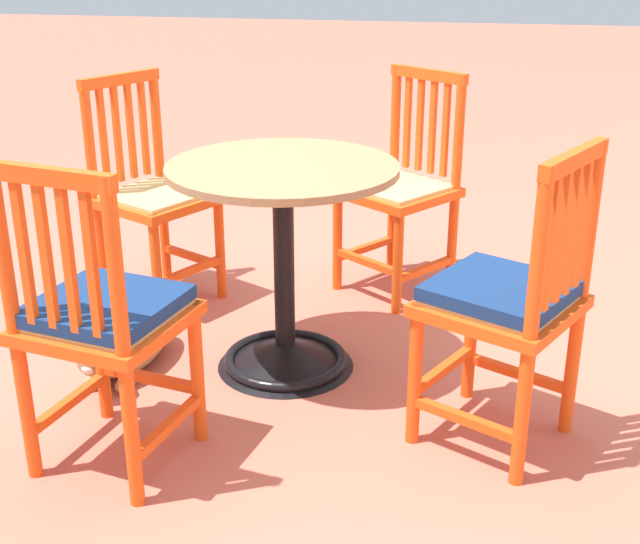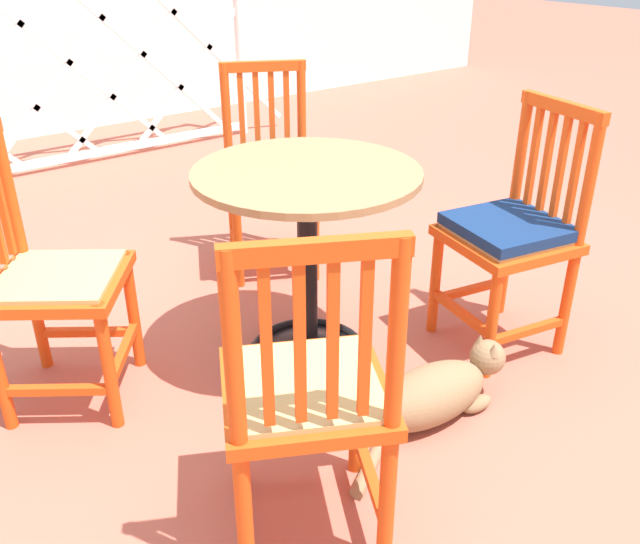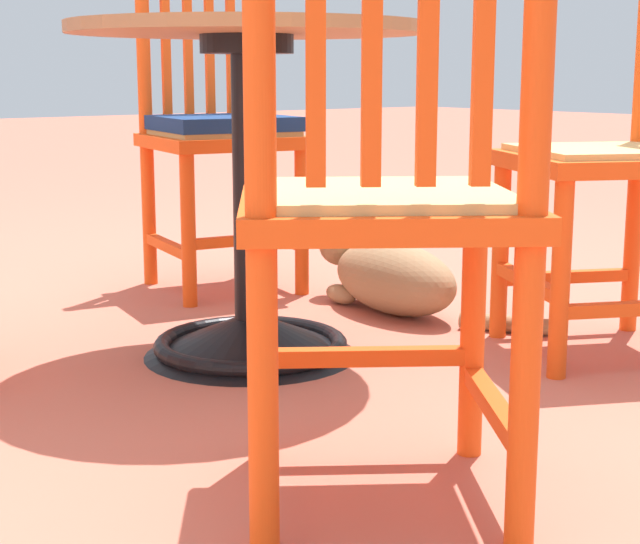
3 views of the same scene
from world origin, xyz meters
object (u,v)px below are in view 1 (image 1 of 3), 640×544
at_px(orange_chair_facing_out, 507,303).
at_px(orange_chair_near_fence, 152,198).
at_px(orange_chair_tucked_in, 103,320).
at_px(tabby_cat, 128,345).
at_px(orange_chair_by_planter, 401,190).
at_px(cafe_table, 284,291).

bearing_deg(orange_chair_facing_out, orange_chair_near_fence, -120.29).
distance_m(orange_chair_near_fence, orange_chair_tucked_in, 1.18).
bearing_deg(tabby_cat, orange_chair_by_planter, 137.32).
height_order(orange_chair_tucked_in, tabby_cat, orange_chair_tucked_in).
bearing_deg(orange_chair_near_fence, orange_chair_by_planter, 107.30).
distance_m(orange_chair_tucked_in, orange_chair_facing_out, 1.13).
relative_size(orange_chair_by_planter, tabby_cat, 1.24).
height_order(cafe_table, orange_chair_tucked_in, orange_chair_tucked_in).
xyz_separation_m(orange_chair_near_fence, tabby_cat, (0.61, 0.12, -0.34)).
bearing_deg(cafe_table, tabby_cat, -76.00).
xyz_separation_m(orange_chair_tucked_in, orange_chair_by_planter, (-1.44, 0.66, -0.01)).
distance_m(cafe_table, orange_chair_facing_out, 0.82).
bearing_deg(orange_chair_by_planter, orange_chair_facing_out, 20.58).
distance_m(cafe_table, orange_chair_tucked_in, 0.76).
bearing_deg(tabby_cat, orange_chair_tucked_in, 18.99).
height_order(orange_chair_near_fence, orange_chair_facing_out, same).
bearing_deg(orange_chair_by_planter, cafe_table, -21.79).
xyz_separation_m(cafe_table, orange_chair_tucked_in, (0.65, -0.35, 0.16)).
distance_m(cafe_table, orange_chair_near_fence, 0.83).
xyz_separation_m(orange_chair_near_fence, orange_chair_tucked_in, (1.14, 0.30, 0.01)).
relative_size(orange_chair_tucked_in, orange_chair_facing_out, 1.00).
relative_size(orange_chair_near_fence, orange_chair_facing_out, 1.00).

